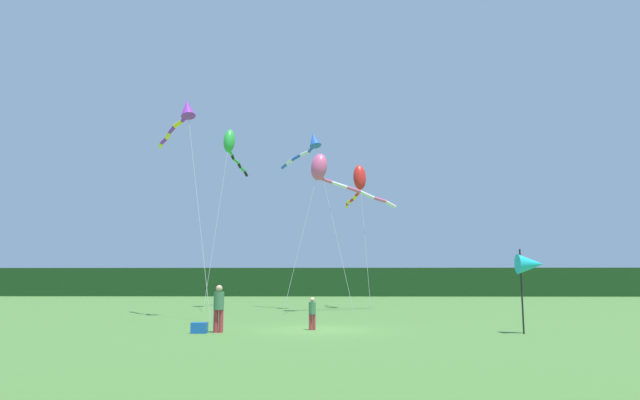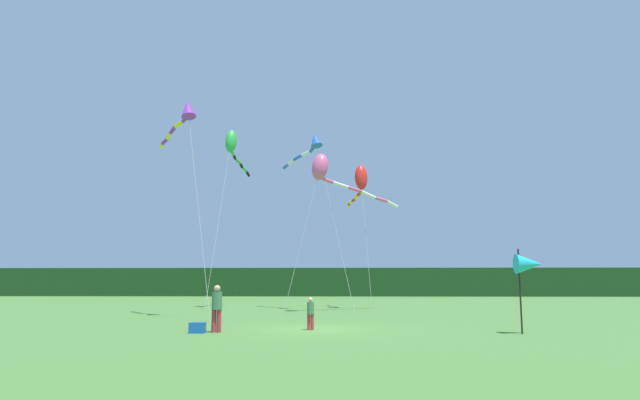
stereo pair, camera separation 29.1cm
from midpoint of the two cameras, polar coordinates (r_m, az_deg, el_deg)
ground_plane at (r=21.54m, az=-0.19°, el=-13.02°), size 120.00×120.00×0.00m
distant_treeline at (r=66.45m, az=1.34°, el=-8.33°), size 108.00×2.73×3.27m
person_adult at (r=20.60m, az=-10.03°, el=-10.54°), size 0.36×0.36×1.66m
person_child at (r=21.29m, az=-0.57°, el=-11.28°), size 0.26×0.26×1.19m
cooler_box at (r=20.50m, az=-11.94°, el=-12.57°), size 0.53×0.39×0.37m
banner_flag_pole at (r=20.98m, az=20.81°, el=-6.15°), size 0.90×0.70×2.91m
kite_purple at (r=30.66m, az=-13.35°, el=8.40°), size 4.54×5.88×11.25m
kite_blue at (r=36.60m, az=-0.63°, el=5.67°), size 4.81×6.25×11.37m
kite_rainbow at (r=33.47m, az=0.91°, el=2.95°), size 6.91×6.13×9.36m
kite_green at (r=39.48m, az=-8.70°, el=5.59°), size 1.23×8.26×12.24m
kite_red at (r=37.34m, az=4.33°, el=1.99°), size 1.40×5.81×9.45m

